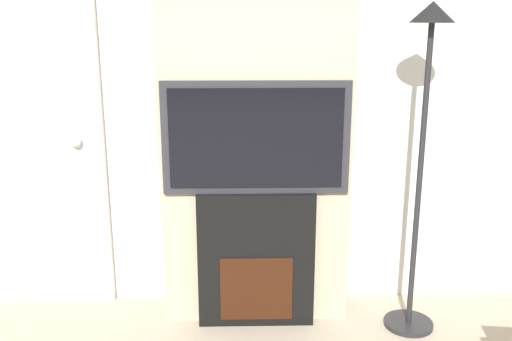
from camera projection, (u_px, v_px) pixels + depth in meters
wall_back at (255, 71)px, 3.13m from camera, size 6.00×0.06×2.70m
chimney_breast at (255, 74)px, 2.97m from camera, size 1.01×0.28×2.70m
fireplace at (256, 258)px, 3.09m from camera, size 0.62×0.15×0.75m
television at (256, 138)px, 2.91m from camera, size 0.96×0.07×0.58m
floor_lamp at (424, 120)px, 2.83m from camera, size 0.26×0.26×1.71m
entry_door at (17, 134)px, 3.14m from camera, size 0.95×0.09×2.03m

